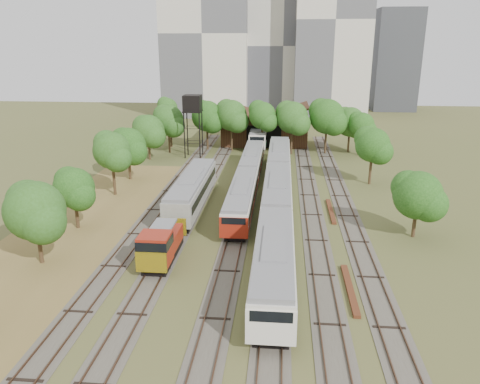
# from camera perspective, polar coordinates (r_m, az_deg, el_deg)

# --- Properties ---
(ground) EXTENTS (240.00, 240.00, 0.00)m
(ground) POSITION_cam_1_polar(r_m,az_deg,el_deg) (37.48, 0.94, -12.03)
(ground) COLOR #475123
(ground) RESTS_ON ground
(dry_grass_patch) EXTENTS (14.00, 60.00, 0.04)m
(dry_grass_patch) POSITION_cam_1_polar(r_m,az_deg,el_deg) (48.95, -19.92, -5.73)
(dry_grass_patch) COLOR brown
(dry_grass_patch) RESTS_ON ground
(tracks) EXTENTS (24.60, 80.00, 0.19)m
(tracks) POSITION_cam_1_polar(r_m,az_deg,el_deg) (60.46, 2.10, -0.21)
(tracks) COLOR #4C473D
(tracks) RESTS_ON ground
(railcar_red_set) EXTENTS (2.80, 34.57, 3.45)m
(railcar_red_set) POSITION_cam_1_polar(r_m,az_deg,el_deg) (60.81, 0.90, 1.67)
(railcar_red_set) COLOR black
(railcar_red_set) RESTS_ON ground
(railcar_green_set) EXTENTS (3.16, 52.08, 3.92)m
(railcar_green_set) POSITION_cam_1_polar(r_m,az_deg,el_deg) (53.19, 4.57, -0.47)
(railcar_green_set) COLOR black
(railcar_green_set) RESTS_ON ground
(railcar_rear) EXTENTS (3.01, 16.08, 3.72)m
(railcar_rear) POSITION_cam_1_polar(r_m,az_deg,el_deg) (90.07, 2.37, 7.00)
(railcar_rear) COLOR black
(railcar_rear) RESTS_ON ground
(shunter_locomotive) EXTENTS (2.62, 8.10, 3.43)m
(shunter_locomotive) POSITION_cam_1_polar(r_m,az_deg,el_deg) (41.85, -9.64, -6.47)
(shunter_locomotive) COLOR black
(shunter_locomotive) RESTS_ON ground
(old_grey_coach) EXTENTS (3.09, 18.00, 3.82)m
(old_grey_coach) POSITION_cam_1_polar(r_m,az_deg,el_deg) (55.25, -5.83, 0.20)
(old_grey_coach) COLOR black
(old_grey_coach) RESTS_ON ground
(water_tower) EXTENTS (3.02, 3.02, 10.45)m
(water_tower) POSITION_cam_1_polar(r_m,az_deg,el_deg) (79.55, -5.81, 10.50)
(water_tower) COLOR black
(water_tower) RESTS_ON ground
(rail_pile_near) EXTENTS (0.53, 8.01, 0.27)m
(rail_pile_near) POSITION_cam_1_polar(r_m,az_deg,el_deg) (38.52, 13.25, -11.45)
(rail_pile_near) COLOR brown
(rail_pile_near) RESTS_ON ground
(rail_pile_far) EXTENTS (0.50, 7.99, 0.26)m
(rail_pile_far) POSITION_cam_1_polar(r_m,az_deg,el_deg) (54.96, 11.02, -2.29)
(rail_pile_far) COLOR brown
(rail_pile_far) RESTS_ON ground
(maintenance_shed) EXTENTS (16.45, 11.55, 7.58)m
(maintenance_shed) POSITION_cam_1_polar(r_m,az_deg,el_deg) (91.87, 3.07, 7.80)
(maintenance_shed) COLOR #361D13
(maintenance_shed) RESTS_ON ground
(tree_band_left) EXTENTS (7.44, 75.09, 8.13)m
(tree_band_left) POSITION_cam_1_polar(r_m,az_deg,el_deg) (64.10, -14.50, 4.97)
(tree_band_left) COLOR #382616
(tree_band_left) RESTS_ON ground
(tree_band_far) EXTENTS (37.11, 8.63, 9.54)m
(tree_band_far) POSITION_cam_1_polar(r_m,az_deg,el_deg) (83.08, 2.94, 9.04)
(tree_band_far) COLOR #382616
(tree_band_far) RESTS_ON ground
(tree_band_right) EXTENTS (5.91, 41.04, 7.84)m
(tree_band_right) POSITION_cam_1_polar(r_m,az_deg,el_deg) (64.68, 16.76, 4.78)
(tree_band_right) COLOR #382616
(tree_band_right) RESTS_ON ground
(tower_left) EXTENTS (22.00, 16.00, 42.00)m
(tower_left) POSITION_cam_1_polar(r_m,az_deg,el_deg) (129.12, -4.07, 18.67)
(tower_left) COLOR beige
(tower_left) RESTS_ON ground
(tower_centre) EXTENTS (20.00, 18.00, 36.00)m
(tower_centre) POSITION_cam_1_polar(r_m,az_deg,el_deg) (132.49, 5.30, 17.32)
(tower_centre) COLOR beige
(tower_centre) RESTS_ON ground
(tower_right) EXTENTS (18.00, 16.00, 48.00)m
(tower_right) POSITION_cam_1_polar(r_m,az_deg,el_deg) (125.15, 11.22, 19.81)
(tower_right) COLOR beige
(tower_right) RESTS_ON ground
(tower_far_right) EXTENTS (12.00, 12.00, 28.00)m
(tower_far_right) POSITION_cam_1_polar(r_m,az_deg,el_deg) (146.03, 18.37, 14.99)
(tower_far_right) COLOR #3C3E43
(tower_far_right) RESTS_ON ground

